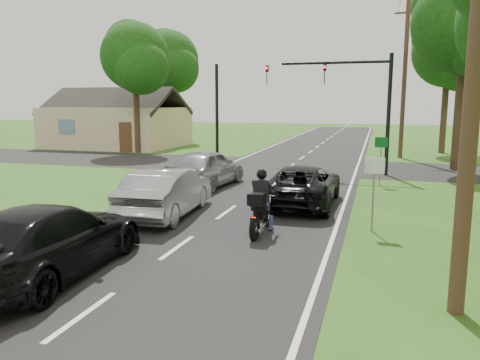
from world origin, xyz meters
name	(u,v)px	position (x,y,z in m)	size (l,w,h in m)	color
ground	(177,248)	(0.00, 0.00, 0.00)	(140.00, 140.00, 0.00)	#2E5518
road	(267,183)	(0.00, 10.00, 0.01)	(8.00, 100.00, 0.01)	black
cross_road	(291,166)	(0.00, 16.00, 0.01)	(60.00, 7.00, 0.01)	black
motorcycle_rider	(261,208)	(1.72, 1.85, 0.73)	(0.61, 2.15, 1.85)	black
dark_suv	(302,185)	(2.22, 5.92, 0.73)	(2.37, 5.14, 1.43)	black
silver_sedan	(167,192)	(-1.69, 3.00, 0.79)	(1.65, 4.73, 1.56)	#A4A4A9
silver_suv	(206,168)	(-2.31, 8.26, 0.84)	(1.96, 4.86, 1.66)	gray
dark_car_behind	(48,240)	(-1.82, -2.52, 0.78)	(2.15, 5.30, 1.54)	black
traffic_signal	(351,92)	(3.34, 14.00, 4.14)	(6.38, 0.44, 6.00)	black
signal_pole_far	(217,112)	(-5.20, 18.00, 3.00)	(0.20, 0.20, 6.00)	black
utility_pole_near	(480,10)	(6.20, -2.00, 5.08)	(1.60, 0.28, 10.00)	brown
utility_pole_far	(404,79)	(6.20, 22.00, 5.08)	(1.60, 0.28, 10.00)	brown
sign_white	(374,176)	(4.70, 2.98, 1.60)	(0.55, 0.07, 2.12)	slate
sign_green	(381,149)	(4.90, 10.98, 1.60)	(0.55, 0.07, 2.12)	slate
tree_row_d	(472,27)	(9.10, 16.76, 7.43)	(5.76, 5.58, 10.45)	#332316
tree_row_e	(453,56)	(9.48, 25.78, 6.83)	(5.28, 5.12, 9.61)	#332316
tree_left_near	(137,60)	(-11.73, 19.78, 6.53)	(5.12, 4.96, 9.22)	#332316
tree_left_far	(171,63)	(-13.70, 29.76, 7.13)	(5.76, 5.58, 10.14)	#332316
house	(118,125)	(-16.00, 24.00, 1.77)	(10.20, 8.00, 4.84)	tan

